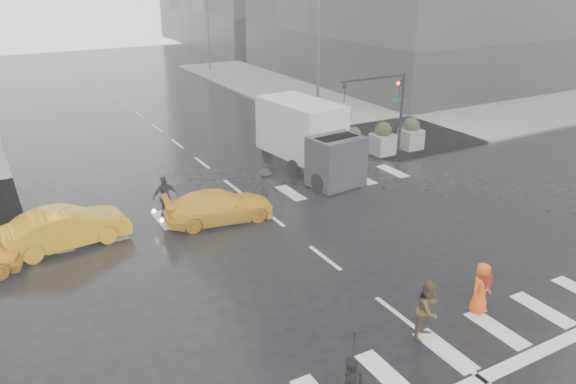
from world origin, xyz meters
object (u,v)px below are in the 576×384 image
pedestrian_brown (429,309)px  box_truck (310,137)px  pedestrian_orange (481,288)px  taxi_mid (66,228)px  traffic_signal_pole (388,99)px

pedestrian_brown → box_truck: box_truck is taller
box_truck → pedestrian_brown: bearing=-113.8°
pedestrian_brown → pedestrian_orange: size_ratio=1.09×
taxi_mid → box_truck: size_ratio=0.69×
traffic_signal_pole → pedestrian_brown: traffic_signal_pole is taller
pedestrian_brown → taxi_mid: 13.29m
pedestrian_orange → pedestrian_brown: bearing=175.2°
box_truck → traffic_signal_pole: bearing=-6.2°
taxi_mid → pedestrian_orange: bearing=-142.6°
pedestrian_brown → taxi_mid: size_ratio=0.39×
traffic_signal_pole → box_truck: bearing=179.8°
traffic_signal_pole → pedestrian_brown: size_ratio=2.54×
taxi_mid → pedestrian_brown: bearing=-150.1°
traffic_signal_pole → box_truck: size_ratio=0.69×
pedestrian_brown → pedestrian_orange: 2.24m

